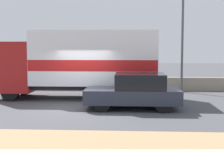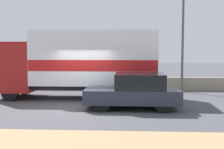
# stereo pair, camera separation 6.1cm
# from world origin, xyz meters

# --- Properties ---
(ground_plane) EXTENTS (80.00, 80.00, 0.00)m
(ground_plane) POSITION_xyz_m (0.00, 0.00, 0.00)
(ground_plane) COLOR #47474C
(stone_wall_backdrop) EXTENTS (60.00, 0.35, 0.79)m
(stone_wall_backdrop) POSITION_xyz_m (0.00, 5.85, 0.40)
(stone_wall_backdrop) COLOR gray
(stone_wall_backdrop) RESTS_ON ground_plane
(street_lamp) EXTENTS (0.56, 0.28, 7.37)m
(street_lamp) POSITION_xyz_m (5.16, 5.22, 4.24)
(street_lamp) COLOR #4C4C51
(street_lamp) RESTS_ON ground_plane
(box_truck) EXTENTS (8.06, 2.52, 3.40)m
(box_truck) POSITION_xyz_m (-0.37, 2.60, 1.88)
(box_truck) COLOR maroon
(box_truck) RESTS_ON ground_plane
(car_hatchback) EXTENTS (3.98, 1.81, 1.50)m
(car_hatchback) POSITION_xyz_m (2.34, 0.01, 0.75)
(car_hatchback) COLOR #282D3D
(car_hatchback) RESTS_ON ground_plane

